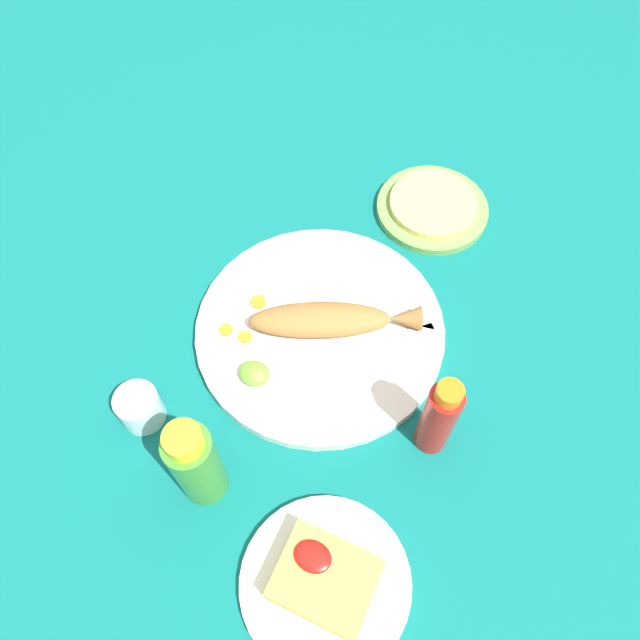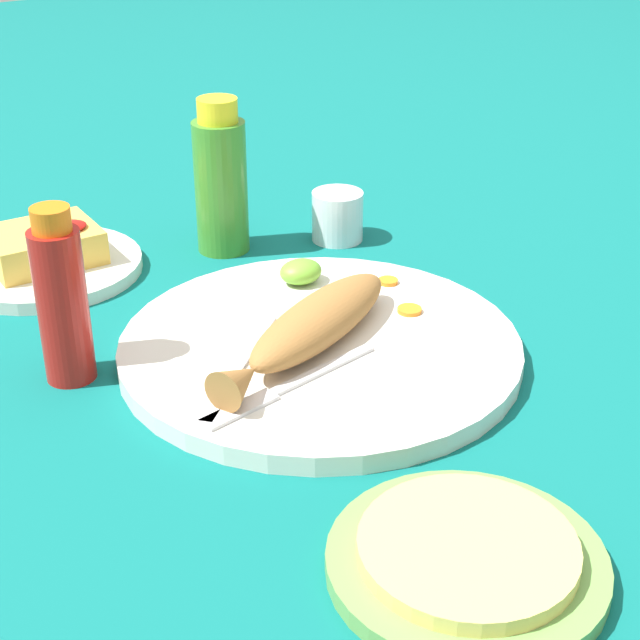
# 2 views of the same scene
# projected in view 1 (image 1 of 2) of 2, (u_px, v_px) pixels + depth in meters

# --- Properties ---
(ground_plane) EXTENTS (4.00, 4.00, 0.00)m
(ground_plane) POSITION_uv_depth(u_px,v_px,m) (320.00, 333.00, 0.93)
(ground_plane) COLOR #0C605B
(main_plate) EXTENTS (0.37, 0.37, 0.02)m
(main_plate) POSITION_uv_depth(u_px,v_px,m) (320.00, 330.00, 0.93)
(main_plate) COLOR silver
(main_plate) RESTS_ON ground_plane
(fried_fish) EXTENTS (0.25, 0.15, 0.04)m
(fried_fish) POSITION_uv_depth(u_px,v_px,m) (330.00, 320.00, 0.90)
(fried_fish) COLOR #996633
(fried_fish) RESTS_ON main_plate
(fork_near) EXTENTS (0.18, 0.05, 0.00)m
(fork_near) POSITION_uv_depth(u_px,v_px,m) (382.00, 314.00, 0.93)
(fork_near) COLOR silver
(fork_near) RESTS_ON main_plate
(fork_far) EXTENTS (0.15, 0.14, 0.00)m
(fork_far) POSITION_uv_depth(u_px,v_px,m) (383.00, 343.00, 0.90)
(fork_far) COLOR silver
(fork_far) RESTS_ON main_plate
(carrot_slice_near) EXTENTS (0.02, 0.02, 0.00)m
(carrot_slice_near) POSITION_uv_depth(u_px,v_px,m) (258.00, 303.00, 0.94)
(carrot_slice_near) COLOR orange
(carrot_slice_near) RESTS_ON main_plate
(carrot_slice_mid) EXTENTS (0.02, 0.02, 0.00)m
(carrot_slice_mid) POSITION_uv_depth(u_px,v_px,m) (226.00, 330.00, 0.91)
(carrot_slice_mid) COLOR orange
(carrot_slice_mid) RESTS_ON main_plate
(carrot_slice_far) EXTENTS (0.02, 0.02, 0.00)m
(carrot_slice_far) POSITION_uv_depth(u_px,v_px,m) (245.00, 337.00, 0.91)
(carrot_slice_far) COLOR orange
(carrot_slice_far) RESTS_ON main_plate
(lime_wedge_main) EXTENTS (0.04, 0.04, 0.02)m
(lime_wedge_main) POSITION_uv_depth(u_px,v_px,m) (255.00, 373.00, 0.87)
(lime_wedge_main) COLOR #6BB233
(lime_wedge_main) RESTS_ON main_plate
(hot_sauce_bottle_red) EXTENTS (0.04, 0.04, 0.16)m
(hot_sauce_bottle_red) POSITION_uv_depth(u_px,v_px,m) (439.00, 418.00, 0.78)
(hot_sauce_bottle_red) COLOR #B21914
(hot_sauce_bottle_red) RESTS_ON ground_plane
(hot_sauce_bottle_green) EXTENTS (0.06, 0.06, 0.17)m
(hot_sauce_bottle_green) POSITION_uv_depth(u_px,v_px,m) (196.00, 463.00, 0.75)
(hot_sauce_bottle_green) COLOR #3D8428
(hot_sauce_bottle_green) RESTS_ON ground_plane
(salt_cup) EXTENTS (0.06, 0.06, 0.06)m
(salt_cup) POSITION_uv_depth(u_px,v_px,m) (141.00, 409.00, 0.84)
(salt_cup) COLOR silver
(salt_cup) RESTS_ON ground_plane
(side_plate_fries) EXTENTS (0.21, 0.21, 0.01)m
(side_plate_fries) POSITION_uv_depth(u_px,v_px,m) (325.00, 583.00, 0.75)
(side_plate_fries) COLOR silver
(side_plate_fries) RESTS_ON ground_plane
(fries_pile) EXTENTS (0.11, 0.09, 0.04)m
(fries_pile) POSITION_uv_depth(u_px,v_px,m) (325.00, 579.00, 0.73)
(fries_pile) COLOR gold
(fries_pile) RESTS_ON side_plate_fries
(tortilla_plate) EXTENTS (0.19, 0.19, 0.01)m
(tortilla_plate) POSITION_uv_depth(u_px,v_px,m) (432.00, 209.00, 1.05)
(tortilla_plate) COLOR #6B9E4C
(tortilla_plate) RESTS_ON ground_plane
(tortilla_stack) EXTENTS (0.15, 0.15, 0.01)m
(tortilla_stack) POSITION_uv_depth(u_px,v_px,m) (433.00, 204.00, 1.04)
(tortilla_stack) COLOR #E0C666
(tortilla_stack) RESTS_ON tortilla_plate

